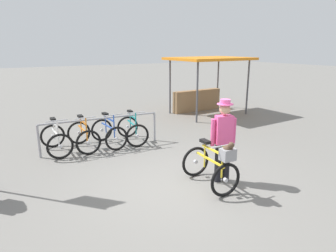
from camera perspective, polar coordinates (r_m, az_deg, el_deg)
The scene contains 9 objects.
ground_plane at distance 6.13m, azimuth 2.22°, elevation -11.19°, with size 80.00×80.00×0.00m, color slate.
bike_rack_rail at distance 8.18m, azimuth -12.78°, elevation 0.17°, with size 3.20×0.30×0.88m.
racked_bike_white at distance 8.25m, azimuth -20.76°, elevation -2.47°, with size 0.67×1.10×0.97m.
racked_bike_orange at distance 8.33m, azimuth -15.99°, elevation -1.88°, with size 0.68×1.11×0.97m.
racked_bike_blue at distance 8.48m, azimuth -11.35°, elevation -1.30°, with size 0.73×1.14×0.97m.
racked_bike_teal at distance 8.68m, azimuth -6.90°, elevation -0.74°, with size 0.81×1.18×0.97m.
featured_bicycle at distance 5.86m, azimuth 8.75°, elevation -7.45°, with size 0.72×1.22×1.09m.
person_with_featured_bike at distance 6.04m, azimuth 10.63°, elevation -2.19°, with size 0.51×0.32×1.72m.
market_stall at distance 12.52m, azimuth 6.87°, elevation 8.91°, with size 3.17×2.39×2.30m.
Camera 1 is at (-3.03, -4.60, 2.71)m, focal length 31.62 mm.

